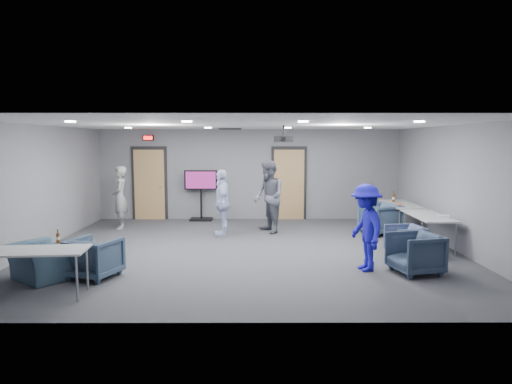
{
  "coord_description": "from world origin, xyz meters",
  "views": [
    {
      "loc": [
        0.16,
        -9.71,
        2.35
      ],
      "look_at": [
        0.2,
        0.61,
        1.2
      ],
      "focal_mm": 32.0,
      "sensor_mm": 36.0,
      "label": 1
    }
  ],
  "objects_px": {
    "chair_right_a": "(380,219)",
    "table_right_b": "(429,217)",
    "tv_stand": "(201,192)",
    "projector": "(283,139)",
    "person_d": "(366,227)",
    "chair_front_b": "(40,262)",
    "person_b": "(269,197)",
    "table_front_left": "(29,253)",
    "bottle_front": "(58,238)",
    "person_a": "(120,198)",
    "person_c": "(222,203)",
    "chair_right_c": "(415,253)",
    "chair_front_a": "(95,258)",
    "chair_right_b": "(405,240)",
    "table_right_a": "(401,205)",
    "bottle_right": "(394,198)"
  },
  "relations": [
    {
      "from": "person_d",
      "to": "bottle_front",
      "type": "bearing_deg",
      "value": -88.26
    },
    {
      "from": "bottle_right",
      "to": "person_d",
      "type": "bearing_deg",
      "value": -113.28
    },
    {
      "from": "table_front_left",
      "to": "bottle_front",
      "type": "relative_size",
      "value": 7.83
    },
    {
      "from": "chair_right_c",
      "to": "chair_right_a",
      "type": "bearing_deg",
      "value": 160.92
    },
    {
      "from": "person_b",
      "to": "table_right_b",
      "type": "relative_size",
      "value": 1.1
    },
    {
      "from": "tv_stand",
      "to": "projector",
      "type": "height_order",
      "value": "projector"
    },
    {
      "from": "table_front_left",
      "to": "chair_front_b",
      "type": "bearing_deg",
      "value": 101.76
    },
    {
      "from": "chair_right_a",
      "to": "tv_stand",
      "type": "xyz_separation_m",
      "value": [
        -4.78,
        2.05,
        0.46
      ]
    },
    {
      "from": "person_c",
      "to": "chair_right_c",
      "type": "xyz_separation_m",
      "value": [
        3.67,
        -3.28,
        -0.47
      ]
    },
    {
      "from": "person_d",
      "to": "projector",
      "type": "relative_size",
      "value": 3.85
    },
    {
      "from": "chair_right_a",
      "to": "tv_stand",
      "type": "distance_m",
      "value": 5.22
    },
    {
      "from": "person_b",
      "to": "table_front_left",
      "type": "distance_m",
      "value": 6.16
    },
    {
      "from": "person_c",
      "to": "chair_front_b",
      "type": "bearing_deg",
      "value": -46.0
    },
    {
      "from": "person_d",
      "to": "chair_front_b",
      "type": "xyz_separation_m",
      "value": [
        -5.67,
        -0.56,
        -0.48
      ]
    },
    {
      "from": "chair_right_a",
      "to": "table_right_b",
      "type": "distance_m",
      "value": 1.66
    },
    {
      "from": "table_right_a",
      "to": "person_d",
      "type": "bearing_deg",
      "value": 153.6
    },
    {
      "from": "person_b",
      "to": "table_right_a",
      "type": "bearing_deg",
      "value": 70.25
    },
    {
      "from": "person_a",
      "to": "chair_front_b",
      "type": "relative_size",
      "value": 1.76
    },
    {
      "from": "chair_right_a",
      "to": "chair_front_b",
      "type": "bearing_deg",
      "value": -81.57
    },
    {
      "from": "bottle_front",
      "to": "person_b",
      "type": "bearing_deg",
      "value": 51.51
    },
    {
      "from": "chair_right_a",
      "to": "table_right_b",
      "type": "bearing_deg",
      "value": 2.6
    },
    {
      "from": "person_c",
      "to": "tv_stand",
      "type": "bearing_deg",
      "value": -168.69
    },
    {
      "from": "chair_right_b",
      "to": "table_right_b",
      "type": "xyz_separation_m",
      "value": [
        0.72,
        0.65,
        0.37
      ]
    },
    {
      "from": "chair_right_b",
      "to": "table_right_b",
      "type": "relative_size",
      "value": 0.4
    },
    {
      "from": "table_right_b",
      "to": "person_b",
      "type": "bearing_deg",
      "value": 64.0
    },
    {
      "from": "person_c",
      "to": "bottle_front",
      "type": "bearing_deg",
      "value": -38.08
    },
    {
      "from": "chair_right_c",
      "to": "chair_front_b",
      "type": "bearing_deg",
      "value": -100.63
    },
    {
      "from": "table_right_a",
      "to": "table_front_left",
      "type": "distance_m",
      "value": 8.84
    },
    {
      "from": "person_a",
      "to": "person_c",
      "type": "height_order",
      "value": "person_a"
    },
    {
      "from": "tv_stand",
      "to": "chair_right_a",
      "type": "bearing_deg",
      "value": -23.23
    },
    {
      "from": "projector",
      "to": "bottle_front",
      "type": "bearing_deg",
      "value": -168.42
    },
    {
      "from": "bottle_right",
      "to": "bottle_front",
      "type": "bearing_deg",
      "value": -144.34
    },
    {
      "from": "person_b",
      "to": "chair_right_c",
      "type": "height_order",
      "value": "person_b"
    },
    {
      "from": "chair_right_c",
      "to": "bottle_right",
      "type": "bearing_deg",
      "value": 154.52
    },
    {
      "from": "projector",
      "to": "chair_right_a",
      "type": "bearing_deg",
      "value": 7.74
    },
    {
      "from": "table_right_a",
      "to": "bottle_front",
      "type": "distance_m",
      "value": 8.38
    },
    {
      "from": "chair_right_a",
      "to": "bottle_right",
      "type": "bearing_deg",
      "value": 121.81
    },
    {
      "from": "chair_right_a",
      "to": "chair_right_b",
      "type": "bearing_deg",
      "value": -22.5
    },
    {
      "from": "chair_front_a",
      "to": "table_front_left",
      "type": "xyz_separation_m",
      "value": [
        -0.62,
        -1.0,
        0.33
      ]
    },
    {
      "from": "chair_right_a",
      "to": "table_front_left",
      "type": "relative_size",
      "value": 0.5
    },
    {
      "from": "table_front_left",
      "to": "projector",
      "type": "distance_m",
      "value": 5.37
    },
    {
      "from": "chair_right_c",
      "to": "chair_front_a",
      "type": "height_order",
      "value": "chair_right_c"
    },
    {
      "from": "person_b",
      "to": "person_c",
      "type": "height_order",
      "value": "person_b"
    },
    {
      "from": "tv_stand",
      "to": "projector",
      "type": "xyz_separation_m",
      "value": [
        2.21,
        -3.62,
        1.56
      ]
    },
    {
      "from": "bottle_front",
      "to": "projector",
      "type": "height_order",
      "value": "projector"
    },
    {
      "from": "chair_front_b",
      "to": "bottle_front",
      "type": "height_order",
      "value": "bottle_front"
    },
    {
      "from": "chair_front_b",
      "to": "table_right_b",
      "type": "distance_m",
      "value": 7.85
    },
    {
      "from": "person_c",
      "to": "projector",
      "type": "distance_m",
      "value": 2.53
    },
    {
      "from": "chair_right_a",
      "to": "chair_front_a",
      "type": "height_order",
      "value": "chair_right_a"
    },
    {
      "from": "chair_right_a",
      "to": "chair_right_b",
      "type": "relative_size",
      "value": 1.26
    }
  ]
}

